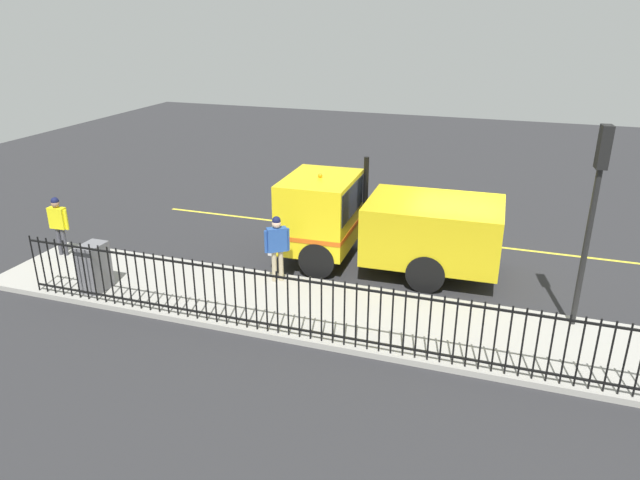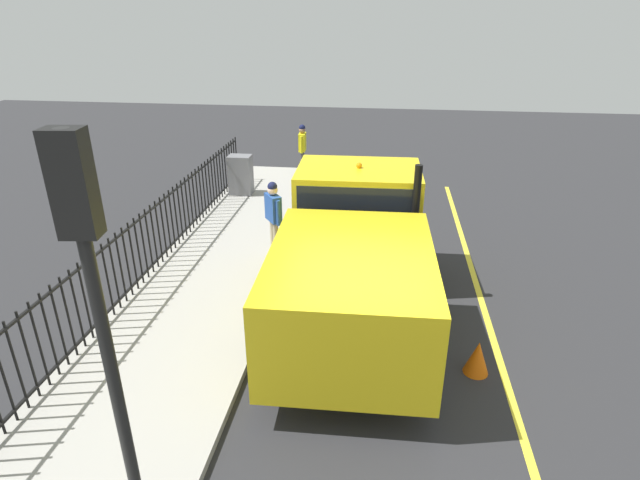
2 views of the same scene
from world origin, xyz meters
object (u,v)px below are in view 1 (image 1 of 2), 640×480
at_px(pedestrian_distant, 58,220).
at_px(utility_cabinet, 95,267).
at_px(traffic_light_near, 596,189).
at_px(traffic_cone, 443,237).
at_px(work_truck, 375,220).
at_px(worker_standing, 277,242).

relative_size(pedestrian_distant, utility_cabinet, 1.41).
xyz_separation_m(traffic_light_near, traffic_cone, (-3.92, -3.33, -2.89)).
relative_size(utility_cabinet, traffic_cone, 2.10).
xyz_separation_m(traffic_light_near, utility_cabinet, (1.95, -10.85, -2.45)).
relative_size(work_truck, traffic_light_near, 1.37).
height_order(utility_cabinet, traffic_cone, utility_cabinet).
distance_m(work_truck, traffic_light_near, 5.56).
relative_size(traffic_light_near, traffic_cone, 7.66).
distance_m(utility_cabinet, traffic_cone, 9.55).
distance_m(traffic_light_near, utility_cabinet, 11.29).
height_order(work_truck, traffic_light_near, traffic_light_near).
bearing_deg(work_truck, traffic_light_near, -112.49).
relative_size(traffic_light_near, utility_cabinet, 3.65).
distance_m(worker_standing, traffic_cone, 5.42).
bearing_deg(traffic_light_near, utility_cabinet, 93.22).
bearing_deg(utility_cabinet, worker_standing, 115.40).
height_order(work_truck, utility_cabinet, work_truck).
relative_size(worker_standing, traffic_cone, 3.04).
bearing_deg(utility_cabinet, traffic_cone, 127.93).
relative_size(work_truck, worker_standing, 3.45).
xyz_separation_m(worker_standing, traffic_cone, (-3.98, 3.56, -0.89)).
height_order(work_truck, worker_standing, work_truck).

